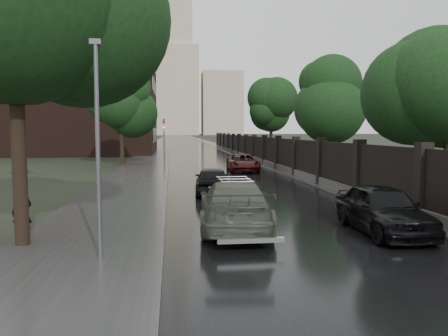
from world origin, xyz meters
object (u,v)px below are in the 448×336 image
tree_right_c (271,114)px  car_right_far (243,163)px  traffic_light (164,140)px  car_right_near (382,209)px  pedestrian_umbrella (21,183)px  tree_left_far (121,105)px  volga_sedan (234,205)px  lamp_post (98,149)px  tree_right_b (328,105)px  hatchback_left (212,180)px

tree_right_c → car_right_far: size_ratio=1.46×
traffic_light → car_right_near: traffic_light is taller
pedestrian_umbrella → tree_left_far: bearing=98.9°
car_right_near → volga_sedan: bearing=166.8°
tree_left_far → tree_right_c: tree_left_far is taller
tree_left_far → tree_right_c: size_ratio=1.05×
lamp_post → car_right_near: lamp_post is taller
tree_right_b → tree_right_c: bearing=90.0°
tree_left_far → hatchback_left: tree_left_far is taller
tree_right_b → hatchback_left: size_ratio=1.73×
lamp_post → hatchback_left: lamp_post is taller
tree_right_c → pedestrian_umbrella: tree_right_c is taller
volga_sedan → pedestrian_umbrella: size_ratio=2.29×
tree_right_c → lamp_post: (-12.90, -38.50, -2.28)m
car_right_near → pedestrian_umbrella: size_ratio=1.88×
tree_right_b → car_right_near: (-4.96, -18.31, -4.21)m
volga_sedan → hatchback_left: (0.00, 7.46, -0.08)m
tree_right_c → volga_sedan: (-9.30, -35.20, -4.18)m
car_right_near → tree_right_c: bearing=83.4°
tree_left_far → car_right_near: bearing=-68.2°
volga_sedan → car_right_near: bearing=170.5°
tree_right_c → pedestrian_umbrella: size_ratio=3.05×
tree_right_c → tree_left_far: bearing=-147.2°
traffic_light → car_right_far: size_ratio=0.84×
hatchback_left → car_right_far: size_ratio=0.84×
hatchback_left → car_right_far: (3.40, 11.53, -0.02)m
volga_sedan → car_right_near: size_ratio=1.22×
tree_left_far → tree_right_b: (15.50, -8.00, -0.29)m
tree_right_c → hatchback_left: bearing=-108.5°
volga_sedan → pedestrian_umbrella: (-5.95, -1.30, 0.93)m
car_right_far → volga_sedan: bearing=-97.5°
tree_right_b → car_right_far: size_ratio=1.46×
traffic_light → volga_sedan: (2.50, -20.19, -1.63)m
hatchback_left → pedestrian_umbrella: 10.63m
tree_right_c → lamp_post: 40.67m
car_right_far → traffic_light: bearing=171.1°
traffic_light → car_right_near: bearing=-72.2°
traffic_light → car_right_near: (6.84, -21.31, -1.66)m
tree_right_b → pedestrian_umbrella: size_ratio=3.05×
tree_right_b → hatchback_left: bearing=-133.7°
volga_sedan → car_right_near: 4.48m
tree_left_far → tree_right_c: 18.45m
car_right_near → traffic_light: bearing=109.0°
tree_right_c → pedestrian_umbrella: (-15.25, -36.49, -3.26)m
tree_left_far → volga_sedan: tree_left_far is taller
lamp_post → volga_sedan: (3.60, 3.30, -1.91)m
hatchback_left → traffic_light: bearing=-75.0°
traffic_light → car_right_far: 6.27m
tree_left_far → pedestrian_umbrella: size_ratio=3.21×
tree_left_far → lamp_post: tree_left_far is taller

